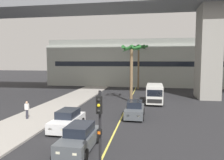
# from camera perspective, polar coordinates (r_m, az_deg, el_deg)

# --- Properties ---
(sidewalk_left) EXTENTS (4.80, 80.00, 0.15)m
(sidewalk_left) POSITION_cam_1_polar(r_m,az_deg,el_deg) (20.59, -21.90, -10.48)
(sidewalk_left) COLOR #9E9991
(sidewalk_left) RESTS_ON ground
(lane_stripe_center) EXTENTS (0.14, 56.00, 0.01)m
(lane_stripe_center) POSITION_cam_1_polar(r_m,az_deg,el_deg) (25.58, 3.78, -7.25)
(lane_stripe_center) COLOR #DBCC4C
(lane_stripe_center) RESTS_ON ground
(bridge_overpass) EXTENTS (86.31, 8.00, 17.47)m
(bridge_overpass) POSITION_cam_1_polar(r_m,az_deg,el_deg) (34.36, 7.04, 19.42)
(bridge_overpass) COLOR slate
(bridge_overpass) RESTS_ON ground
(pier_building_backdrop) EXTENTS (38.91, 8.04, 9.93)m
(pier_building_backdrop) POSITION_cam_1_polar(r_m,az_deg,el_deg) (48.44, 6.67, 4.41)
(pier_building_backdrop) COLOR #ADB2A8
(pier_building_backdrop) RESTS_ON ground
(car_queue_front) EXTENTS (1.91, 4.14, 1.56)m
(car_queue_front) POSITION_cam_1_polar(r_m,az_deg,el_deg) (17.99, -11.61, -10.34)
(car_queue_front) COLOR white
(car_queue_front) RESTS_ON ground
(car_queue_second) EXTENTS (1.84, 4.10, 1.56)m
(car_queue_second) POSITION_cam_1_polar(r_m,az_deg,el_deg) (21.40, 5.99, -7.77)
(car_queue_second) COLOR #4C5156
(car_queue_second) RESTS_ON ground
(car_queue_third) EXTENTS (1.90, 4.13, 1.56)m
(car_queue_third) POSITION_cam_1_polar(r_m,az_deg,el_deg) (13.99, -8.61, -14.86)
(car_queue_third) COLOR #4C5156
(car_queue_third) RESTS_ON ground
(delivery_van) EXTENTS (2.25, 5.29, 2.36)m
(delivery_van) POSITION_cam_1_polar(r_m,az_deg,el_deg) (28.55, 11.14, -3.42)
(delivery_van) COLOR silver
(delivery_van) RESTS_ON ground
(traffic_light_median_near) EXTENTS (0.24, 0.37, 4.20)m
(traffic_light_median_near) POSITION_cam_1_polar(r_m,az_deg,el_deg) (9.60, -3.27, -11.68)
(traffic_light_median_near) COLOR black
(traffic_light_median_near) RESTS_ON ground
(palm_tree_near_median) EXTENTS (3.57, 3.57, 8.50)m
(palm_tree_near_median) POSITION_cam_1_polar(r_m,az_deg,el_deg) (41.47, 7.05, 7.44)
(palm_tree_near_median) COLOR brown
(palm_tree_near_median) RESTS_ON ground
(palm_tree_mid_median) EXTENTS (2.78, 2.95, 7.55)m
(palm_tree_mid_median) POSITION_cam_1_polar(r_m,az_deg,el_deg) (28.63, 5.11, 6.08)
(palm_tree_mid_median) COLOR brown
(palm_tree_mid_median) RESTS_ON ground
(pedestrian_near_crosswalk) EXTENTS (0.34, 0.22, 1.62)m
(pedestrian_near_crosswalk) POSITION_cam_1_polar(r_m,az_deg,el_deg) (21.52, -21.46, -7.27)
(pedestrian_near_crosswalk) COLOR #2D2D38
(pedestrian_near_crosswalk) RESTS_ON sidewalk_left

